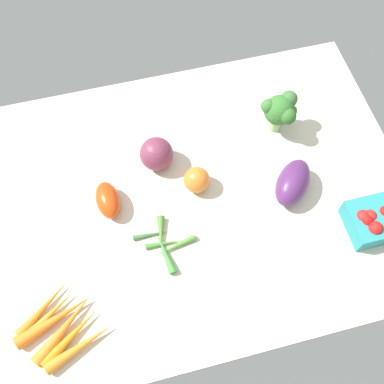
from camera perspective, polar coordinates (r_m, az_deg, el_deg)
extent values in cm
cube|color=beige|center=(108.49, 0.00, -0.71)|extent=(104.00, 76.00, 2.00)
sphere|color=#7A324E|center=(108.80, -4.52, 4.83)|extent=(8.14, 8.14, 8.14)
sphere|color=orange|center=(106.01, 0.60, 1.55)|extent=(6.28, 6.28, 6.28)
cube|color=teal|center=(109.85, 21.79, -3.45)|extent=(10.59, 10.59, 5.21)
sphere|color=red|center=(106.63, 22.19, -4.28)|extent=(3.28, 3.28, 3.28)
sphere|color=red|center=(107.20, 20.77, -2.94)|extent=(3.17, 3.17, 3.17)
sphere|color=red|center=(107.99, 21.57, -2.90)|extent=(3.16, 3.16, 3.16)
sphere|color=red|center=(106.89, 21.27, -3.39)|extent=(2.78, 2.78, 2.78)
cone|color=#4B8030|center=(103.06, -3.95, -5.12)|extent=(3.37, 7.93, 1.83)
cone|color=#3F8E3A|center=(101.31, -3.42, -7.69)|extent=(3.36, 10.14, 1.84)
cone|color=#528D39|center=(101.86, -2.17, -6.92)|extent=(10.00, 3.74, 1.53)
cone|color=#437843|center=(103.37, -5.04, -5.35)|extent=(8.87, 1.59, 1.23)
cone|color=#4A8F38|center=(102.33, -3.50, -6.52)|extent=(8.71, 1.84, 1.33)
ellipsoid|color=#572863|center=(107.76, 12.64, 1.17)|extent=(13.71, 14.35, 7.18)
ellipsoid|color=#E34312|center=(105.91, -10.60, -1.01)|extent=(6.10, 9.86, 5.39)
cone|color=orange|center=(98.70, -13.97, -18.48)|extent=(15.17, 7.91, 2.74)
cone|color=orange|center=(99.59, -15.08, -17.28)|extent=(13.58, 10.40, 2.53)
cone|color=orange|center=(100.02, -15.95, -16.35)|extent=(14.13, 12.88, 2.97)
cone|color=orange|center=(100.91, -16.99, -15.20)|extent=(17.06, 8.64, 2.96)
cone|color=orange|center=(101.85, -17.54, -14.57)|extent=(12.27, 9.14, 2.17)
cone|color=orange|center=(102.58, -18.27, -13.75)|extent=(12.61, 10.64, 2.18)
cylinder|color=#9ACB7D|center=(117.57, 10.55, 8.64)|extent=(2.84, 2.84, 4.66)
sphere|color=#36732F|center=(113.49, 10.98, 10.13)|extent=(7.49, 7.49, 7.49)
sphere|color=#336C2A|center=(111.64, 12.04, 9.37)|extent=(4.06, 4.06, 4.06)
sphere|color=#39732C|center=(114.15, 12.47, 9.99)|extent=(2.86, 2.86, 2.86)
sphere|color=#3B6E35|center=(113.76, 12.17, 11.43)|extent=(4.20, 4.20, 4.20)
sphere|color=#387132|center=(111.80, 9.58, 10.67)|extent=(3.39, 3.39, 3.39)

